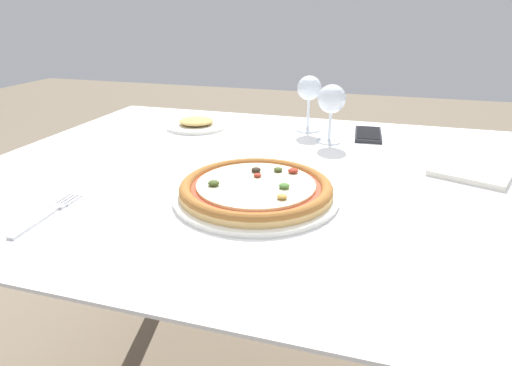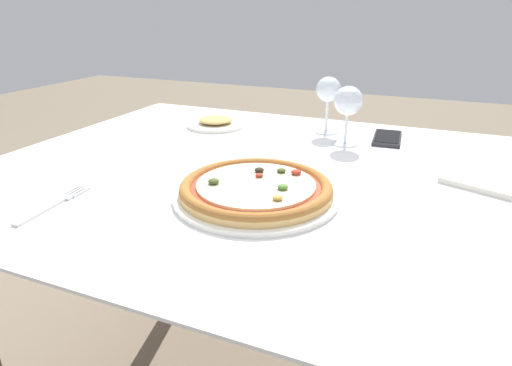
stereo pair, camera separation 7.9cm
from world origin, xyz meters
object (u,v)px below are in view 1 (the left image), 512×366
object	(u,v)px
pizza_plate	(256,189)
dining_table	(261,206)
wine_glass_far_right	(332,101)
cell_phone	(368,134)
side_plate	(196,124)
fork	(48,213)
wine_glass_far_left	(309,91)

from	to	relation	value
pizza_plate	dining_table	bearing A→B (deg)	102.39
wine_glass_far_right	cell_phone	size ratio (longest dim) A/B	1.01
wine_glass_far_right	dining_table	bearing A→B (deg)	-114.74
side_plate	cell_phone	bearing A→B (deg)	5.83
dining_table	fork	world-z (taller)	fork
wine_glass_far_left	cell_phone	distance (m)	0.20
dining_table	pizza_plate	bearing A→B (deg)	-77.61
fork	wine_glass_far_left	size ratio (longest dim) A/B	1.09
wine_glass_far_right	wine_glass_far_left	bearing A→B (deg)	127.60
cell_phone	fork	bearing A→B (deg)	-127.72
pizza_plate	wine_glass_far_left	bearing A→B (deg)	89.02
cell_phone	wine_glass_far_left	bearing A→B (deg)	175.55
cell_phone	pizza_plate	bearing A→B (deg)	-110.44
pizza_plate	wine_glass_far_right	size ratio (longest dim) A/B	2.05
fork	wine_glass_far_left	xyz separation A→B (m)	(0.33, 0.66, 0.11)
wine_glass_far_right	cell_phone	xyz separation A→B (m)	(0.10, 0.08, -0.10)
pizza_plate	fork	size ratio (longest dim) A/B	1.81
dining_table	wine_glass_far_left	world-z (taller)	wine_glass_far_left
wine_glass_far_left	wine_glass_far_right	distance (m)	0.12
pizza_plate	cell_phone	distance (m)	0.51
dining_table	wine_glass_far_left	xyz separation A→B (m)	(0.04, 0.35, 0.20)
fork	side_plate	world-z (taller)	side_plate
dining_table	wine_glass_far_right	world-z (taller)	wine_glass_far_right
wine_glass_far_left	wine_glass_far_right	xyz separation A→B (m)	(0.07, -0.10, -0.00)
pizza_plate	wine_glass_far_left	world-z (taller)	wine_glass_far_left
dining_table	cell_phone	bearing A→B (deg)	57.63
wine_glass_far_right	side_plate	xyz separation A→B (m)	(-0.39, 0.03, -0.10)
fork	dining_table	bearing A→B (deg)	47.34
pizza_plate	cell_phone	xyz separation A→B (m)	(0.18, 0.48, -0.01)
dining_table	wine_glass_far_left	bearing A→B (deg)	83.30
wine_glass_far_left	cell_phone	xyz separation A→B (m)	(0.17, -0.01, -0.11)
fork	cell_phone	world-z (taller)	cell_phone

